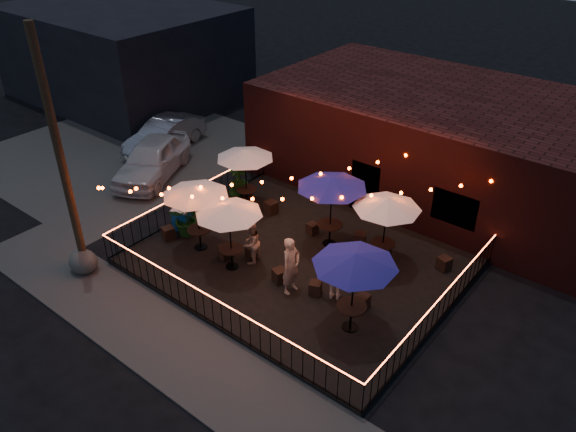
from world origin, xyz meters
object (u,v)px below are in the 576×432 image
at_px(cafe_table_3, 332,183).
at_px(cafe_table_4, 355,260).
at_px(utility_pole, 61,160).
at_px(cafe_table_2, 229,210).
at_px(cafe_table_1, 245,155).
at_px(cooler, 181,219).
at_px(cafe_table_5, 387,204).
at_px(cafe_table_0, 195,191).
at_px(boulder, 83,262).

relative_size(cafe_table_3, cafe_table_4, 0.96).
height_order(utility_pole, cafe_table_2, utility_pole).
height_order(cafe_table_1, cafe_table_2, cafe_table_1).
height_order(cafe_table_3, cooler, cafe_table_3).
xyz_separation_m(cafe_table_5, cooler, (-6.68, -2.80, -1.79)).
height_order(cafe_table_0, cafe_table_3, cafe_table_3).
bearing_deg(cafe_table_3, cafe_table_0, -138.32).
xyz_separation_m(utility_pole, boulder, (0.10, -0.11, -3.63)).
bearing_deg(cafe_table_3, cafe_table_1, 177.80).
xyz_separation_m(cafe_table_5, boulder, (-7.48, -6.40, -1.99)).
relative_size(cafe_table_1, boulder, 2.91).
bearing_deg(cafe_table_2, cafe_table_4, 0.09).
bearing_deg(cafe_table_3, cooler, -151.40).
xyz_separation_m(cafe_table_2, boulder, (-3.79, -3.07, -1.95)).
distance_m(cafe_table_5, boulder, 10.04).
bearing_deg(cafe_table_5, cafe_table_2, -137.88).
bearing_deg(cafe_table_1, boulder, -103.32).
bearing_deg(utility_pole, cafe_table_4, 19.18).
bearing_deg(cafe_table_4, cafe_table_3, 133.10).
height_order(cafe_table_3, boulder, cafe_table_3).
bearing_deg(cafe_table_2, cafe_table_1, 125.15).
distance_m(utility_pole, boulder, 3.63).
height_order(cafe_table_0, cooler, cafe_table_0).
height_order(cafe_table_2, cafe_table_3, cafe_table_3).
relative_size(cafe_table_3, boulder, 3.02).
bearing_deg(cafe_table_0, cafe_table_3, 41.68).
xyz_separation_m(cafe_table_2, cooler, (-2.99, 0.53, -1.75)).
height_order(utility_pole, cafe_table_5, utility_pole).
height_order(utility_pole, cafe_table_1, utility_pole).
height_order(cafe_table_4, cooler, cafe_table_4).
bearing_deg(utility_pole, cafe_table_5, 39.68).
bearing_deg(cooler, boulder, -120.86).
height_order(cafe_table_5, cooler, cafe_table_5).
bearing_deg(cafe_table_4, cafe_table_5, 105.83).
bearing_deg(cafe_table_5, cafe_table_4, -74.17).
relative_size(cafe_table_1, cafe_table_4, 0.93).
height_order(utility_pole, cafe_table_0, utility_pole).
height_order(cooler, boulder, cooler).
bearing_deg(cafe_table_3, utility_pole, -132.84).
bearing_deg(cafe_table_2, cooler, 169.93).
relative_size(utility_pole, cafe_table_5, 2.98).
relative_size(utility_pole, cafe_table_1, 2.87).
bearing_deg(cafe_table_1, utility_pole, -104.44).
relative_size(utility_pole, boulder, 8.33).
relative_size(cafe_table_2, boulder, 2.76).
distance_m(cafe_table_0, cafe_table_5, 6.20).
relative_size(cafe_table_2, cafe_table_5, 0.99).
bearing_deg(boulder, cafe_table_3, 48.19).
relative_size(cafe_table_1, cafe_table_3, 0.96).
xyz_separation_m(cafe_table_0, cafe_table_3, (3.35, 2.98, 0.17)).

